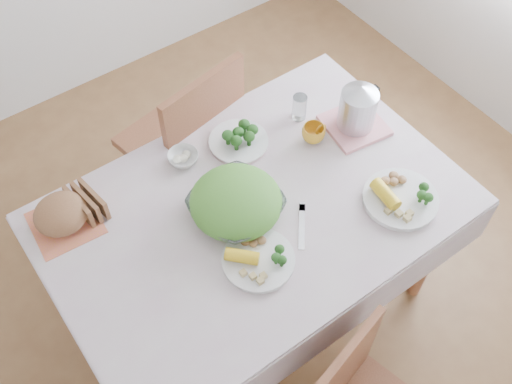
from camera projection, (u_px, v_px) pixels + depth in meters
floor at (255, 301)px, 2.79m from camera, size 3.60×3.60×0.00m
dining_table at (255, 261)px, 2.49m from camera, size 1.40×0.90×0.75m
tablecloth at (255, 209)px, 2.19m from camera, size 1.50×1.00×0.01m
chair_far at (180, 142)px, 2.76m from camera, size 0.52×0.52×0.98m
salad_bowl at (236, 206)px, 2.14m from camera, size 0.36×0.36×0.08m
dinner_plate_left at (258, 260)px, 2.04m from camera, size 0.33×0.33×0.02m
dinner_plate_right at (400, 199)px, 2.19m from camera, size 0.37×0.37×0.02m
broccoli_plate at (239, 142)px, 2.36m from camera, size 0.26×0.26×0.02m
napkin at (65, 223)px, 2.14m from camera, size 0.25×0.25×0.00m
bread_loaf at (61, 214)px, 2.09m from camera, size 0.24×0.23×0.12m
fruit_bowl at (183, 158)px, 2.30m from camera, size 0.12×0.12×0.04m
yellow_mug at (313, 133)px, 2.35m from camera, size 0.09×0.09×0.07m
glass_tumbler at (300, 106)px, 2.40m from camera, size 0.08×0.08×0.11m
pink_tray at (354, 125)px, 2.41m from camera, size 0.25×0.25×0.02m
electric_kettle at (358, 106)px, 2.32m from camera, size 0.17×0.17×0.21m
fork_left at (257, 240)px, 2.10m from camera, size 0.06×0.18×0.00m
fork_right at (302, 226)px, 2.13m from camera, size 0.14×0.16×0.00m
knife at (265, 263)px, 2.04m from camera, size 0.21×0.10×0.00m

